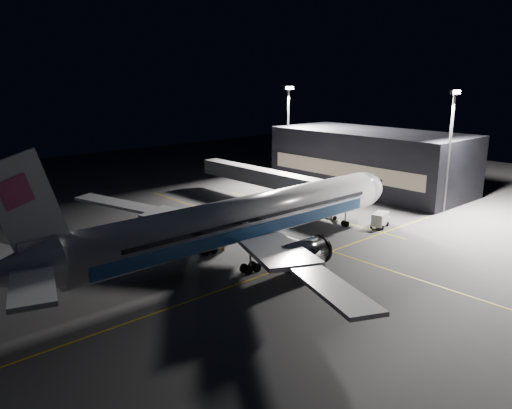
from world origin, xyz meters
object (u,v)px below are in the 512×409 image
object	(u,v)px
floodlight_mast_south	(450,141)
service_truck	(381,219)
jet_bridge	(273,179)
baggage_tug	(196,225)
floodlight_mast_north	(288,125)
safety_cone_a	(181,248)
airliner	(239,220)
safety_cone_c	(223,248)
safety_cone_b	(231,228)

from	to	relation	value
floodlight_mast_south	service_truck	world-z (taller)	floodlight_mast_south
jet_bridge	baggage_tug	size ratio (longest dim) A/B	11.60
floodlight_mast_north	safety_cone_a	distance (m)	52.26
airliner	safety_cone_c	xyz separation A→B (m)	(0.44, 4.00, -4.82)
airliner	floodlight_mast_south	distance (m)	42.13
service_truck	baggage_tug	distance (m)	28.77
jet_bridge	floodlight_mast_north	size ratio (longest dim) A/B	1.66
jet_bridge	service_truck	xyz separation A→B (m)	(2.58, -21.78, -3.36)
service_truck	safety_cone_b	bearing A→B (deg)	126.29
floodlight_mast_south	safety_cone_b	bearing A→B (deg)	154.09
safety_cone_c	floodlight_mast_north	bearing A→B (deg)	34.56
safety_cone_b	safety_cone_a	bearing A→B (deg)	-166.43
airliner	baggage_tug	world-z (taller)	airliner
service_truck	safety_cone_b	size ratio (longest dim) A/B	7.31
airliner	jet_bridge	size ratio (longest dim) A/B	1.79
safety_cone_c	service_truck	bearing A→B (deg)	-17.04
floodlight_mast_north	baggage_tug	bearing A→B (deg)	-154.51
service_truck	safety_cone_a	size ratio (longest dim) A/B	7.19
floodlight_mast_north	floodlight_mast_south	distance (m)	38.00
baggage_tug	service_truck	bearing A→B (deg)	-22.82
jet_bridge	floodlight_mast_south	world-z (taller)	floodlight_mast_south
baggage_tug	safety_cone_a	world-z (taller)	baggage_tug
baggage_tug	safety_cone_b	distance (m)	5.39
service_truck	baggage_tug	bearing A→B (deg)	126.37
floodlight_mast_north	baggage_tug	xyz separation A→B (m)	(-38.29, -18.25, -11.52)
service_truck	floodlight_mast_north	bearing A→B (deg)	50.39
baggage_tug	floodlight_mast_south	bearing A→B (deg)	-12.73
jet_bridge	safety_cone_b	world-z (taller)	jet_bridge
service_truck	safety_cone_a	distance (m)	31.59
airliner	floodlight_mast_north	xyz separation A→B (m)	(41.08, 31.99, 7.21)
airliner	safety_cone_a	xyz separation A→B (m)	(-3.71, 7.90, -4.83)
floodlight_mast_north	safety_cone_a	bearing A→B (deg)	-151.73
floodlight_mast_south	safety_cone_a	distance (m)	48.42
safety_cone_b	service_truck	bearing A→B (deg)	-37.46
airliner	floodlight_mast_north	world-z (taller)	floodlight_mast_north
baggage_tug	safety_cone_a	size ratio (longest dim) A/B	4.45
jet_bridge	safety_cone_a	xyz separation A→B (m)	(-26.79, -10.16, -4.25)
airliner	jet_bridge	world-z (taller)	airliner
floodlight_mast_north	safety_cone_c	size ratio (longest dim) A/B	30.38
service_truck	safety_cone_c	bearing A→B (deg)	146.70
floodlight_mast_south	jet_bridge	bearing A→B (deg)	126.79
floodlight_mast_north	safety_cone_c	bearing A→B (deg)	-145.44
safety_cone_b	safety_cone_c	bearing A→B (deg)	-135.57
service_truck	safety_cone_c	world-z (taller)	service_truck
airliner	service_truck	distance (m)	26.22
floodlight_mast_north	safety_cone_c	distance (m)	50.78
floodlight_mast_north	safety_cone_c	world-z (taller)	floodlight_mast_north
airliner	jet_bridge	distance (m)	29.31
floodlight_mast_north	service_truck	xyz separation A→B (m)	(-15.42, -35.71, -11.15)
airliner	jet_bridge	bearing A→B (deg)	38.04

